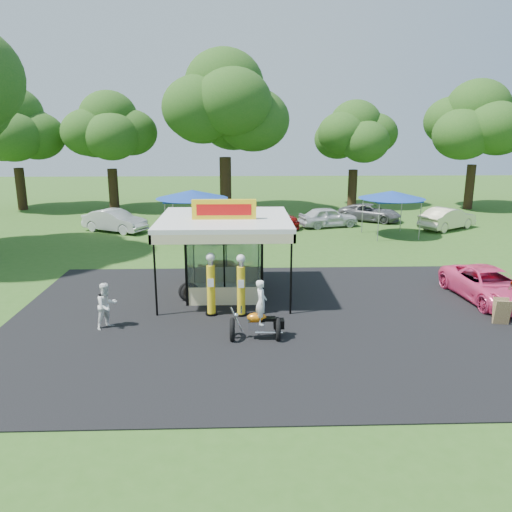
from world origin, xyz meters
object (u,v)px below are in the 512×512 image
object	(u,v)px
spectator_west	(107,306)
tent_east	(392,195)
tent_west	(192,195)
motorcycle	(259,316)
bg_car_b	(260,218)
bg_car_c	(328,217)
gas_station_kiosk	(225,254)
gas_pump_left	(211,286)
bg_car_d	(370,213)
a_frame_sign	(502,312)
kiosk_car	(227,269)
bg_car_a	(115,221)
bg_car_e	(447,218)
gas_pump_right	(241,287)
pink_sedan	(489,285)

from	to	relation	value
spectator_west	tent_east	size ratio (longest dim) A/B	0.39
tent_west	motorcycle	bearing A→B (deg)	-77.12
bg_car_b	bg_car_c	distance (m)	5.02
gas_station_kiosk	tent_east	world-z (taller)	gas_station_kiosk
motorcycle	bg_car_c	distance (m)	20.56
gas_pump_left	spectator_west	bearing A→B (deg)	-162.85
bg_car_d	tent_east	distance (m)	5.92
bg_car_c	a_frame_sign	bearing A→B (deg)	173.82
kiosk_car	bg_car_a	bearing A→B (deg)	34.83
motorcycle	bg_car_e	distance (m)	23.36
spectator_west	bg_car_b	world-z (taller)	spectator_west
gas_pump_left	bg_car_c	xyz separation A→B (m)	(7.51, 17.44, -0.46)
motorcycle	bg_car_c	size ratio (longest dim) A/B	0.51
motorcycle	bg_car_c	xyz separation A→B (m)	(5.78, 19.73, -0.12)
gas_station_kiosk	bg_car_b	bearing A→B (deg)	81.59
motorcycle	tent_east	bearing A→B (deg)	61.15
motorcycle	kiosk_car	world-z (taller)	motorcycle
kiosk_car	tent_east	xyz separation A→B (m)	(10.57, 9.46, 2.25)
gas_pump_right	bg_car_a	bearing A→B (deg)	117.96
pink_sedan	gas_station_kiosk	bearing A→B (deg)	168.34
bg_car_a	spectator_west	bearing A→B (deg)	-140.43
gas_station_kiosk	gas_pump_left	bearing A→B (deg)	-100.69
spectator_west	bg_car_a	size ratio (longest dim) A/B	0.36
bg_car_d	tent_east	world-z (taller)	tent_east
tent_west	bg_car_e	bearing A→B (deg)	8.81
gas_pump_left	bg_car_b	size ratio (longest dim) A/B	0.45
gas_pump_left	bg_car_d	xyz separation A→B (m)	(11.14, 19.73, -0.54)
gas_pump_right	bg_car_b	size ratio (longest dim) A/B	0.44
gas_pump_right	bg_car_b	distance (m)	16.76
bg_car_b	gas_pump_right	bearing A→B (deg)	171.39
bg_car_b	bg_car_d	xyz separation A→B (m)	(8.59, 3.12, -0.16)
bg_car_a	gas_pump_right	bearing A→B (deg)	-125.06
spectator_west	bg_car_b	size ratio (longest dim) A/B	0.30
gas_station_kiosk	pink_sedan	distance (m)	11.03
gas_station_kiosk	a_frame_sign	size ratio (longest dim) A/B	5.49
pink_sedan	bg_car_e	distance (m)	15.66
motorcycle	bg_car_e	world-z (taller)	motorcycle
a_frame_sign	bg_car_a	distance (m)	25.20
a_frame_sign	bg_car_e	xyz separation A→B (m)	(5.22, 17.65, 0.27)
bg_car_d	tent_east	size ratio (longest dim) A/B	1.09
a_frame_sign	bg_car_b	distance (m)	19.62
gas_pump_left	gas_station_kiosk	bearing A→B (deg)	79.31
pink_sedan	bg_car_d	xyz separation A→B (m)	(-0.24, 18.40, -0.02)
pink_sedan	gas_pump_left	bearing A→B (deg)	-178.76
gas_pump_right	bg_car_e	distance (m)	22.04
a_frame_sign	bg_car_b	size ratio (longest dim) A/B	0.18
a_frame_sign	tent_east	xyz separation A→B (m)	(0.46, 15.48, 2.23)
tent_west	pink_sedan	bearing A→B (deg)	-42.73
bg_car_b	bg_car_e	size ratio (longest dim) A/B	1.19
a_frame_sign	spectator_west	world-z (taller)	spectator_west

